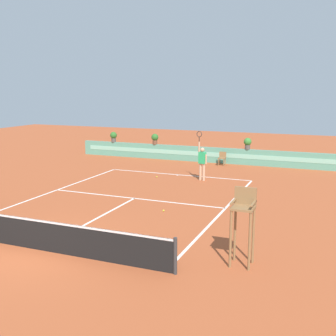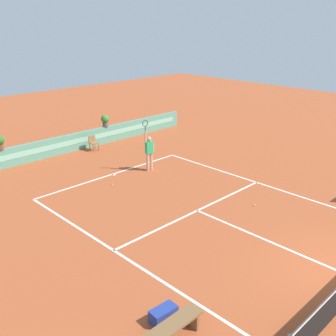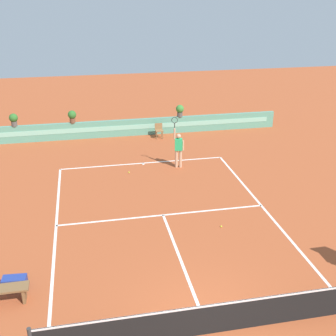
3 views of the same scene
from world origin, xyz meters
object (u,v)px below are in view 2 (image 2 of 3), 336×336
at_px(potted_plant_right, 105,120).
at_px(ball_kid_chair, 93,142).
at_px(gear_bag, 163,315).
at_px(tennis_ball_mid_court, 112,185).
at_px(tennis_player, 149,150).
at_px(tennis_ball_near_baseline, 254,205).
at_px(bench_courtside, 174,328).

bearing_deg(potted_plant_right, ball_kid_chair, -152.79).
relative_size(gear_bag, tennis_ball_mid_court, 10.29).
bearing_deg(tennis_player, tennis_ball_near_baseline, -87.01).
distance_m(bench_courtside, tennis_player, 11.29).
bearing_deg(ball_kid_chair, tennis_ball_near_baseline, -87.60).
relative_size(tennis_ball_mid_court, potted_plant_right, 0.09).
bearing_deg(tennis_ball_mid_court, ball_kid_chair, 64.10).
distance_m(ball_kid_chair, tennis_ball_near_baseline, 10.61).
height_order(ball_kid_chair, tennis_ball_near_baseline, ball_kid_chair).
distance_m(tennis_ball_near_baseline, tennis_ball_mid_court, 6.38).
bearing_deg(tennis_ball_near_baseline, tennis_player, 92.99).
xyz_separation_m(bench_courtside, tennis_player, (7.12, 8.73, 0.67)).
relative_size(ball_kid_chair, potted_plant_right, 1.17).
distance_m(tennis_player, potted_plant_right, 5.52).
height_order(ball_kid_chair, gear_bag, ball_kid_chair).
xyz_separation_m(ball_kid_chair, tennis_ball_near_baseline, (0.44, -10.59, -0.44)).
height_order(gear_bag, tennis_player, tennis_player).
bearing_deg(ball_kid_chair, potted_plant_right, 27.21).
bearing_deg(gear_bag, ball_kid_chair, 62.23).
height_order(tennis_player, tennis_ball_near_baseline, tennis_player).
bearing_deg(bench_courtside, tennis_player, 50.80).
distance_m(gear_bag, tennis_ball_near_baseline, 7.45).
xyz_separation_m(ball_kid_chair, tennis_ball_mid_court, (-2.36, -4.86, -0.44)).
relative_size(bench_courtside, potted_plant_right, 2.21).
bearing_deg(bench_courtside, tennis_ball_mid_court, 61.42).
relative_size(gear_bag, tennis_ball_near_baseline, 10.29).
relative_size(ball_kid_chair, tennis_player, 0.33).
bearing_deg(gear_bag, tennis_ball_near_baseline, 16.52).
xyz_separation_m(tennis_ball_near_baseline, potted_plant_right, (0.98, 11.33, 1.38)).
height_order(tennis_player, potted_plant_right, tennis_player).
bearing_deg(potted_plant_right, tennis_ball_mid_court, -124.08).
bearing_deg(gear_bag, bench_courtside, -114.58).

